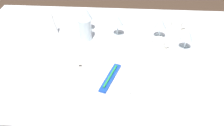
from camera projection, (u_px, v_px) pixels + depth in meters
name	position (u px, v px, depth m)	size (l,w,h in m)	color
dining_table	(117.00, 62.00, 1.45)	(1.80, 1.11, 0.74)	white
dinner_plate	(110.00, 80.00, 1.19)	(0.27, 0.27, 0.02)	white
toothbrush_package	(110.00, 77.00, 1.18)	(0.10, 0.21, 0.02)	blue
fork_outer	(79.00, 75.00, 1.23)	(0.03, 0.23, 0.00)	beige
dinner_knife	(143.00, 80.00, 1.20)	(0.02, 0.24, 0.00)	beige
spoon_soup	(150.00, 76.00, 1.22)	(0.03, 0.22, 0.01)	beige
saucer_left	(175.00, 30.00, 1.57)	(0.14, 0.14, 0.01)	white
coffee_cup_left	(176.00, 25.00, 1.54)	(0.10, 0.08, 0.07)	white
saucer_right	(158.00, 49.00, 1.40)	(0.13, 0.13, 0.01)	white
coffee_cup_right	(159.00, 44.00, 1.38)	(0.10, 0.08, 0.06)	white
wine_glass_centre	(161.00, 24.00, 1.45)	(0.08, 0.08, 0.14)	silver
wine_glass_left	(86.00, 15.00, 1.51)	(0.08, 0.08, 0.15)	silver
wine_glass_right	(187.00, 35.00, 1.35)	(0.07, 0.07, 0.14)	silver
wine_glass_far	(117.00, 21.00, 1.46)	(0.07, 0.07, 0.15)	silver
drink_tumbler	(85.00, 31.00, 1.46)	(0.08, 0.08, 0.13)	silver
napkin_folded	(52.00, 21.00, 1.48)	(0.06, 0.06, 0.18)	white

